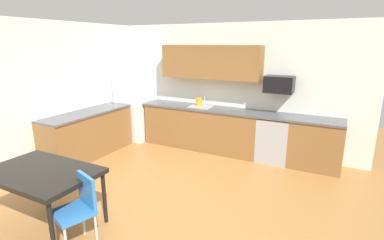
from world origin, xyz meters
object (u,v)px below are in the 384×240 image
Objects in this scene: refrigerator at (135,101)px; dining_table at (41,175)px; chair_near_table at (79,206)px; kettle at (199,102)px; oven_range at (274,139)px; microwave at (279,84)px.

refrigerator is 3.67m from dining_table.
refrigerator is 2.21× the size of chair_near_table.
chair_near_table is 4.25× the size of kettle.
oven_range is 1.69× the size of microwave.
refrigerator is 9.38× the size of kettle.
dining_table is (1.21, -3.45, -0.24)m from refrigerator.
refrigerator is at bearing -176.92° from microwave.
chair_near_table is at bearing -111.36° from oven_range.
chair_near_table is at bearing -61.35° from refrigerator.
chair_near_table is (-1.41, -3.61, 0.05)m from oven_range.
oven_range reaches higher than dining_table.
refrigerator is at bearing -178.63° from oven_range.
chair_near_table is 3.71m from kettle.
chair_near_table is (0.71, -0.08, -0.19)m from dining_table.
oven_range is (3.34, 0.08, -0.48)m from refrigerator.
refrigerator is at bearing 109.38° from dining_table.
refrigerator is at bearing -175.52° from kettle.
refrigerator reaches higher than dining_table.
microwave is 2.70× the size of kettle.
microwave is 0.39× the size of dining_table.
kettle is (-0.27, 3.66, 0.52)m from chair_near_table.
chair_near_table is at bearing -110.83° from microwave.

